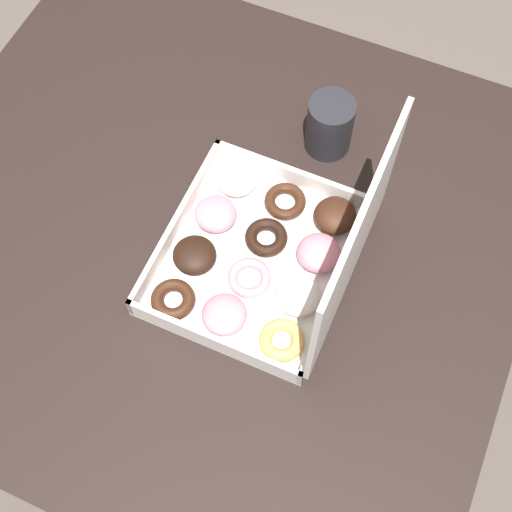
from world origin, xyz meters
TOP-DOWN VIEW (x-y plane):
  - ground_plane at (0.00, 0.00)m, footprint 8.00×8.00m
  - dining_table at (0.00, 0.00)m, footprint 0.94×1.00m
  - donut_box at (0.02, 0.12)m, footprint 0.31×0.28m
  - coffee_mug at (-0.23, 0.11)m, footprint 0.08×0.08m

SIDE VIEW (x-z plane):
  - ground_plane at x=0.00m, z-range 0.00..0.00m
  - dining_table at x=0.00m, z-range 0.26..0.97m
  - donut_box at x=0.02m, z-range 0.61..0.90m
  - coffee_mug at x=-0.23m, z-range 0.71..0.81m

